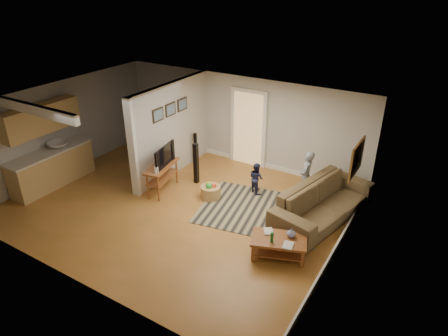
{
  "coord_description": "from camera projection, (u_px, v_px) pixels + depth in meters",
  "views": [
    {
      "loc": [
        5.14,
        -6.37,
        5.07
      ],
      "look_at": [
        1.02,
        0.42,
        1.1
      ],
      "focal_mm": 32.0,
      "sensor_mm": 36.0,
      "label": 1
    }
  ],
  "objects": [
    {
      "name": "ground",
      "position": [
        178.0,
        206.0,
        9.53
      ],
      "size": [
        7.5,
        7.5,
        0.0
      ],
      "primitive_type": "plane",
      "color": "brown",
      "rests_on": "ground"
    },
    {
      "name": "area_rug",
      "position": [
        261.0,
        211.0,
        9.31
      ],
      "size": [
        3.13,
        2.53,
        0.01
      ],
      "primitive_type": "cube",
      "rotation": [
        0.0,
        0.0,
        0.18
      ],
      "color": "black",
      "rests_on": "ground"
    },
    {
      "name": "speaker_left",
      "position": [
        196.0,
        163.0,
        10.33
      ],
      "size": [
        0.11,
        0.11,
        1.11
      ],
      "primitive_type": "cube",
      "rotation": [
        0.0,
        0.0,
        0.01
      ],
      "color": "black",
      "rests_on": "ground"
    },
    {
      "name": "tv_console",
      "position": [
        162.0,
        168.0,
        9.88
      ],
      "size": [
        0.64,
        1.21,
        0.99
      ],
      "rotation": [
        0.0,
        0.0,
        0.19
      ],
      "color": "maroon",
      "rests_on": "ground"
    },
    {
      "name": "sofa",
      "position": [
        322.0,
        217.0,
        9.1
      ],
      "size": [
        1.7,
        2.94,
        0.81
      ],
      "primitive_type": "imported",
      "rotation": [
        0.0,
        0.0,
        1.33
      ],
      "color": "#423A21",
      "rests_on": "ground"
    },
    {
      "name": "room_shell",
      "position": [
        151.0,
        135.0,
        9.69
      ],
      "size": [
        7.54,
        6.02,
        2.52
      ],
      "color": "#B2B0AA",
      "rests_on": "ground"
    },
    {
      "name": "speaker_right",
      "position": [
        196.0,
        148.0,
        11.45
      ],
      "size": [
        0.12,
        0.12,
        0.92
      ],
      "primitive_type": "cube",
      "rotation": [
        0.0,
        0.0,
        0.44
      ],
      "color": "black",
      "rests_on": "ground"
    },
    {
      "name": "toy_basket",
      "position": [
        211.0,
        191.0,
        9.79
      ],
      "size": [
        0.49,
        0.49,
        0.44
      ],
      "color": "#AA8249",
      "rests_on": "ground"
    },
    {
      "name": "child",
      "position": [
        304.0,
        199.0,
        9.8
      ],
      "size": [
        0.38,
        0.51,
        1.28
      ],
      "primitive_type": "imported",
      "rotation": [
        0.0,
        0.0,
        -1.41
      ],
      "color": "gray",
      "rests_on": "ground"
    },
    {
      "name": "toddler",
      "position": [
        256.0,
        192.0,
        10.11
      ],
      "size": [
        0.49,
        0.46,
        0.82
      ],
      "primitive_type": "imported",
      "rotation": [
        0.0,
        0.0,
        2.66
      ],
      "color": "#1E203F",
      "rests_on": "ground"
    },
    {
      "name": "coffee_table",
      "position": [
        280.0,
        242.0,
        7.74
      ],
      "size": [
        1.21,
        0.94,
        0.63
      ],
      "rotation": [
        0.0,
        0.0,
        0.35
      ],
      "color": "maroon",
      "rests_on": "ground"
    }
  ]
}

